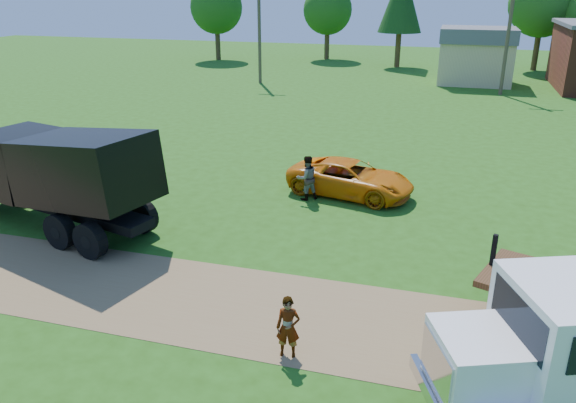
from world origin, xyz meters
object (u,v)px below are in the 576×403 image
(orange_pickup, at_px, (351,178))
(spectator_a, at_px, (288,327))
(black_dump_truck, at_px, (55,172))
(white_semi_tractor, at_px, (567,356))

(orange_pickup, xyz_separation_m, spectator_a, (0.55, -11.08, 0.05))
(black_dump_truck, distance_m, orange_pickup, 11.24)
(spectator_a, bearing_deg, white_semi_tractor, -13.23)
(white_semi_tractor, xyz_separation_m, black_dump_truck, (-15.52, 5.42, 0.54))
(white_semi_tractor, distance_m, spectator_a, 5.77)
(black_dump_truck, relative_size, orange_pickup, 1.73)
(black_dump_truck, bearing_deg, spectator_a, -12.40)
(black_dump_truck, bearing_deg, white_semi_tractor, -5.22)
(black_dump_truck, xyz_separation_m, orange_pickup, (9.27, 6.20, -1.37))
(orange_pickup, distance_m, spectator_a, 11.10)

